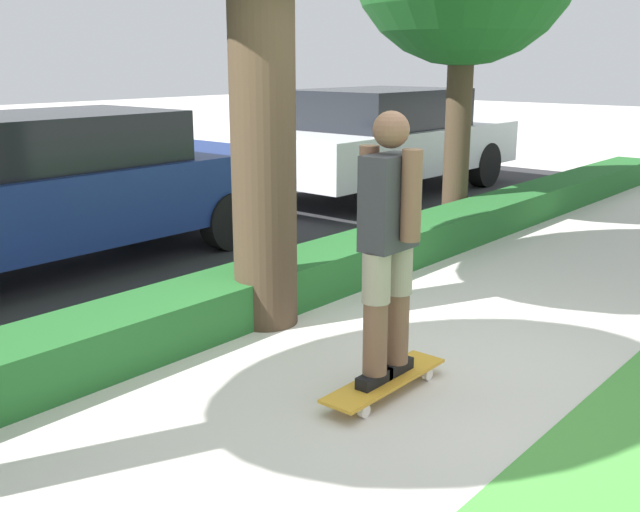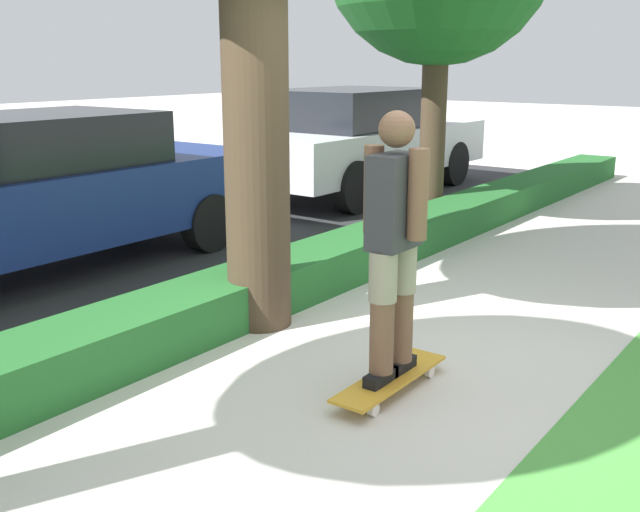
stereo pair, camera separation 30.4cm
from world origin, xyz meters
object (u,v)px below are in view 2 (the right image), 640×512
(skater_person, at_px, (394,241))
(skateboard, at_px, (390,379))
(parked_car_rear, at_px, (354,138))
(parked_car_middle, at_px, (30,191))

(skater_person, bearing_deg, skateboard, 90.00)
(skateboard, height_order, parked_car_rear, parked_car_rear)
(skateboard, xyz_separation_m, parked_car_rear, (5.74, 4.12, 0.73))
(skater_person, height_order, parked_car_rear, skater_person)
(skater_person, relative_size, parked_car_middle, 0.33)
(parked_car_rear, bearing_deg, skater_person, -143.25)
(skateboard, distance_m, skater_person, 0.86)
(skater_person, relative_size, parked_car_rear, 0.34)
(skater_person, bearing_deg, parked_car_rear, 35.69)
(skateboard, relative_size, skater_person, 0.62)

